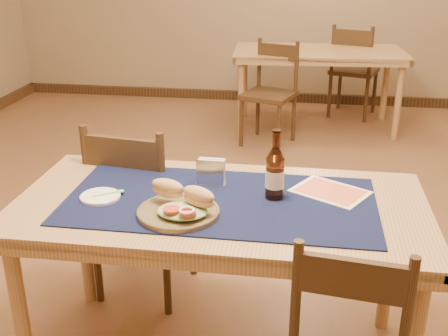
# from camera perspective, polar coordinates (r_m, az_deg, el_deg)

# --- Properties ---
(room) EXTENTS (6.04, 7.04, 2.84)m
(room) POSITION_cam_1_polar(r_m,az_deg,el_deg) (2.78, 2.24, 16.07)
(room) COLOR brown
(room) RESTS_ON ground
(main_table) EXTENTS (1.60, 0.80, 0.75)m
(main_table) POSITION_cam_1_polar(r_m,az_deg,el_deg) (2.22, -0.39, -5.32)
(main_table) COLOR tan
(main_table) RESTS_ON ground
(placemat) EXTENTS (1.20, 0.60, 0.01)m
(placemat) POSITION_cam_1_polar(r_m,az_deg,el_deg) (2.18, -0.39, -3.33)
(placemat) COLOR #10183D
(placemat) RESTS_ON main_table
(baseboard) EXTENTS (6.00, 7.00, 0.10)m
(baseboard) POSITION_cam_1_polar(r_m,az_deg,el_deg) (3.22, 1.88, -8.61)
(baseboard) COLOR #422C17
(baseboard) RESTS_ON ground
(back_table) EXTENTS (1.62, 0.89, 0.75)m
(back_table) POSITION_cam_1_polar(r_m,az_deg,el_deg) (5.41, 9.57, 10.88)
(back_table) COLOR tan
(back_table) RESTS_ON ground
(chair_main_far) EXTENTS (0.49, 0.49, 0.93)m
(chair_main_far) POSITION_cam_1_polar(r_m,az_deg,el_deg) (2.78, -8.46, -3.93)
(chair_main_far) COLOR #422C17
(chair_main_far) RESTS_ON ground
(chair_back_near) EXTENTS (0.52, 0.52, 0.90)m
(chair_back_near) POSITION_cam_1_polar(r_m,az_deg,el_deg) (4.98, 4.74, 7.74)
(chair_back_near) COLOR #422C17
(chair_back_near) RESTS_ON ground
(chair_back_far) EXTENTS (0.55, 0.55, 0.94)m
(chair_back_far) POSITION_cam_1_polar(r_m,az_deg,el_deg) (5.89, 13.02, 9.75)
(chair_back_far) COLOR #422C17
(chair_back_far) RESTS_ON ground
(sandwich_plate) EXTENTS (0.31, 0.31, 0.12)m
(sandwich_plate) POSITION_cam_1_polar(r_m,az_deg,el_deg) (2.06, -4.46, -3.99)
(sandwich_plate) COLOR brown
(sandwich_plate) RESTS_ON placemat
(side_plate) EXTENTS (0.16, 0.16, 0.01)m
(side_plate) POSITION_cam_1_polar(r_m,az_deg,el_deg) (2.25, -12.46, -2.82)
(side_plate) COLOR white
(side_plate) RESTS_ON placemat
(fork) EXTENTS (0.11, 0.08, 0.00)m
(fork) POSITION_cam_1_polar(r_m,az_deg,el_deg) (2.26, -11.39, -2.51)
(fork) COLOR #88D876
(fork) RESTS_ON side_plate
(beer_bottle) EXTENTS (0.07, 0.07, 0.28)m
(beer_bottle) POSITION_cam_1_polar(r_m,az_deg,el_deg) (2.17, 5.19, -0.53)
(beer_bottle) COLOR #4C220D
(beer_bottle) RESTS_ON placemat
(napkin_holder) EXTENTS (0.13, 0.05, 0.11)m
(napkin_holder) POSITION_cam_1_polar(r_m,az_deg,el_deg) (2.30, -1.35, -0.46)
(napkin_holder) COLOR silver
(napkin_holder) RESTS_ON placemat
(menu_card) EXTENTS (0.34, 0.32, 0.01)m
(menu_card) POSITION_cam_1_polar(r_m,az_deg,el_deg) (2.29, 10.74, -2.35)
(menu_card) COLOR #FEF1C0
(menu_card) RESTS_ON placemat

